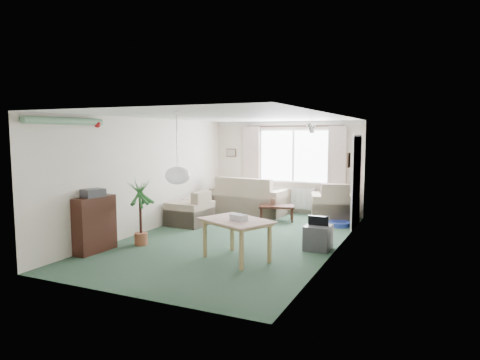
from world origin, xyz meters
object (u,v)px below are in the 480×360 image
at_px(coffee_table, 276,213).
at_px(tv_cube, 318,237).
at_px(sofa, 250,195).
at_px(armchair_corner, 333,201).
at_px(bookshelf, 95,224).
at_px(dining_table, 236,240).
at_px(armchair_left, 190,208).
at_px(houseplant, 140,212).
at_px(pet_bed, 339,224).

relative_size(coffee_table, tv_cube, 1.71).
height_order(sofa, armchair_corner, sofa).
xyz_separation_m(bookshelf, dining_table, (2.47, 0.60, -0.16)).
distance_m(armchair_corner, dining_table, 4.01).
bearing_deg(bookshelf, armchair_left, 84.89).
height_order(sofa, tv_cube, sofa).
xyz_separation_m(bookshelf, tv_cube, (3.54, 1.77, -0.27)).
relative_size(armchair_corner, coffee_table, 1.24).
xyz_separation_m(dining_table, tv_cube, (1.07, 1.17, -0.11)).
bearing_deg(armchair_left, bookshelf, -3.56).
xyz_separation_m(armchair_corner, armchair_left, (-2.87, -1.90, -0.07)).
height_order(armchair_corner, dining_table, armchair_corner).
height_order(sofa, houseplant, houseplant).
relative_size(sofa, tv_cube, 3.94).
height_order(houseplant, dining_table, houseplant).
xyz_separation_m(armchair_left, pet_bed, (3.15, 1.25, -0.34)).
relative_size(armchair_left, pet_bed, 1.71).
relative_size(sofa, bookshelf, 1.95).
bearing_deg(coffee_table, tv_cube, -53.78).
height_order(sofa, coffee_table, sofa).
relative_size(sofa, armchair_left, 2.19).
height_order(coffee_table, houseplant, houseplant).
relative_size(sofa, dining_table, 1.83).
distance_m(coffee_table, bookshelf, 4.37).
bearing_deg(armchair_left, tv_cube, 78.63).
bearing_deg(pet_bed, houseplant, -133.85).
bearing_deg(bookshelf, coffee_table, 65.03).
height_order(bookshelf, pet_bed, bookshelf).
xyz_separation_m(armchair_corner, coffee_table, (-1.22, -0.66, -0.27)).
bearing_deg(sofa, dining_table, 113.50).
relative_size(armchair_corner, tv_cube, 2.12).
bearing_deg(houseplant, armchair_corner, 54.08).
bearing_deg(dining_table, armchair_corner, 79.32).
bearing_deg(tv_cube, armchair_left, 165.46).
bearing_deg(sofa, bookshelf, 80.87).
bearing_deg(pet_bed, bookshelf, -131.89).
height_order(coffee_table, dining_table, dining_table).
xyz_separation_m(dining_table, pet_bed, (1.02, 3.29, -0.28)).
xyz_separation_m(armchair_left, tv_cube, (3.20, -0.87, -0.17)).
bearing_deg(bookshelf, houseplant, 60.67).
height_order(armchair_left, pet_bed, armchair_left).
height_order(bookshelf, tv_cube, bookshelf).
bearing_deg(coffee_table, pet_bed, 0.34).
relative_size(dining_table, tv_cube, 2.15).
distance_m(dining_table, tv_cube, 1.59).
xyz_separation_m(armchair_corner, bookshelf, (-3.21, -4.54, 0.03)).
relative_size(bookshelf, pet_bed, 1.92).
distance_m(bookshelf, dining_table, 2.54).
distance_m(tv_cube, pet_bed, 2.13).
bearing_deg(armchair_left, coffee_table, 130.70).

